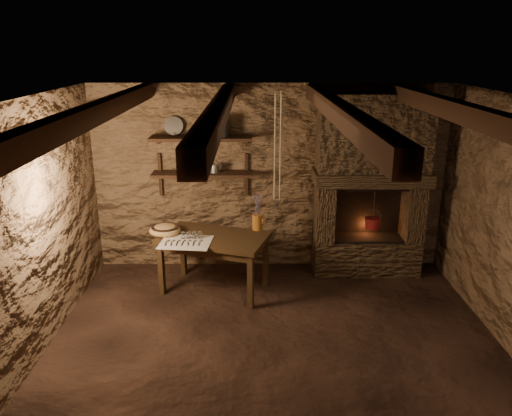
{
  "coord_description": "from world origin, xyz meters",
  "views": [
    {
      "loc": [
        -0.22,
        -4.22,
        2.84
      ],
      "look_at": [
        -0.18,
        0.9,
        1.16
      ],
      "focal_mm": 35.0,
      "sensor_mm": 36.0,
      "label": 1
    }
  ],
  "objects_px": {
    "iron_stockpot": "(220,129)",
    "red_pot": "(373,222)",
    "wooden_bowl": "(165,230)",
    "work_table": "(214,261)",
    "stoneware_jug": "(258,215)"
  },
  "relations": [
    {
      "from": "wooden_bowl",
      "to": "red_pot",
      "type": "xyz_separation_m",
      "value": [
        2.56,
        0.4,
        -0.05
      ]
    },
    {
      "from": "stoneware_jug",
      "to": "iron_stockpot",
      "type": "height_order",
      "value": "iron_stockpot"
    },
    {
      "from": "wooden_bowl",
      "to": "iron_stockpot",
      "type": "xyz_separation_m",
      "value": [
        0.64,
        0.52,
        1.11
      ]
    },
    {
      "from": "iron_stockpot",
      "to": "red_pot",
      "type": "xyz_separation_m",
      "value": [
        1.92,
        -0.12,
        -1.16
      ]
    },
    {
      "from": "iron_stockpot",
      "to": "red_pot",
      "type": "bearing_deg",
      "value": -3.58
    },
    {
      "from": "iron_stockpot",
      "to": "red_pot",
      "type": "relative_size",
      "value": 0.45
    },
    {
      "from": "wooden_bowl",
      "to": "work_table",
      "type": "bearing_deg",
      "value": -7.22
    },
    {
      "from": "work_table",
      "to": "iron_stockpot",
      "type": "bearing_deg",
      "value": 102.17
    },
    {
      "from": "iron_stockpot",
      "to": "red_pot",
      "type": "height_order",
      "value": "iron_stockpot"
    },
    {
      "from": "wooden_bowl",
      "to": "red_pot",
      "type": "relative_size",
      "value": 0.69
    },
    {
      "from": "wooden_bowl",
      "to": "iron_stockpot",
      "type": "relative_size",
      "value": 1.55
    },
    {
      "from": "stoneware_jug",
      "to": "wooden_bowl",
      "type": "height_order",
      "value": "stoneware_jug"
    },
    {
      "from": "work_table",
      "to": "wooden_bowl",
      "type": "relative_size",
      "value": 3.72
    },
    {
      "from": "stoneware_jug",
      "to": "red_pot",
      "type": "relative_size",
      "value": 0.8
    },
    {
      "from": "stoneware_jug",
      "to": "wooden_bowl",
      "type": "relative_size",
      "value": 1.16
    }
  ]
}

